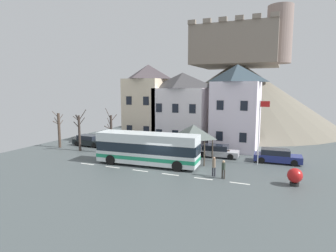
{
  "coord_description": "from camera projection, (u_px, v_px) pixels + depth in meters",
  "views": [
    {
      "loc": [
        10.55,
        -23.29,
        7.52
      ],
      "look_at": [
        -0.83,
        3.94,
        3.57
      ],
      "focal_mm": 30.05,
      "sensor_mm": 36.0,
      "label": 1
    }
  ],
  "objects": [
    {
      "name": "ground_plane",
      "position": [
        160.0,
        170.0,
        26.33
      ],
      "size": [
        40.0,
        60.0,
        0.07
      ],
      "color": "#485152"
    },
    {
      "name": "townhouse_00",
      "position": [
        148.0,
        104.0,
        39.54
      ],
      "size": [
        5.04,
        6.45,
        10.8
      ],
      "color": "beige",
      "rests_on": "ground_plane"
    },
    {
      "name": "townhouse_01",
      "position": [
        182.0,
        109.0,
        37.01
      ],
      "size": [
        6.64,
        5.19,
        9.56
      ],
      "color": "white",
      "rests_on": "ground_plane"
    },
    {
      "name": "townhouse_02",
      "position": [
        236.0,
        107.0,
        34.86
      ],
      "size": [
        5.39,
        6.37,
        10.44
      ],
      "color": "white",
      "rests_on": "ground_plane"
    },
    {
      "name": "hilltop_castle",
      "position": [
        236.0,
        91.0,
        54.19
      ],
      "size": [
        37.68,
        37.68,
        21.07
      ],
      "color": "#6C6659",
      "rests_on": "ground_plane"
    },
    {
      "name": "transit_bus",
      "position": [
        147.0,
        149.0,
        27.65
      ],
      "size": [
        10.35,
        3.08,
        3.17
      ],
      "rotation": [
        0.0,
        0.0,
        0.06
      ],
      "color": "silver",
      "rests_on": "ground_plane"
    },
    {
      "name": "bus_shelter",
      "position": [
        193.0,
        131.0,
        29.15
      ],
      "size": [
        3.6,
        3.6,
        3.81
      ],
      "color": "#473D33",
      "rests_on": "ground_plane"
    },
    {
      "name": "parked_car_00",
      "position": [
        277.0,
        156.0,
        28.62
      ],
      "size": [
        4.66,
        2.09,
        1.4
      ],
      "rotation": [
        0.0,
        0.0,
        0.04
      ],
      "color": "navy",
      "rests_on": "ground_plane"
    },
    {
      "name": "parked_car_01",
      "position": [
        89.0,
        141.0,
        37.08
      ],
      "size": [
        4.52,
        2.16,
        1.41
      ],
      "rotation": [
        0.0,
        0.0,
        -0.06
      ],
      "color": "black",
      "rests_on": "ground_plane"
    },
    {
      "name": "parked_car_02",
      "position": [
        132.0,
        143.0,
        35.53
      ],
      "size": [
        4.7,
        2.31,
        1.38
      ],
      "rotation": [
        0.0,
        0.0,
        -0.1
      ],
      "color": "navy",
      "rests_on": "ground_plane"
    },
    {
      "name": "parked_car_03",
      "position": [
        217.0,
        151.0,
        31.06
      ],
      "size": [
        4.64,
        2.05,
        1.33
      ],
      "rotation": [
        0.0,
        0.0,
        0.05
      ],
      "color": "silver",
      "rests_on": "ground_plane"
    },
    {
      "name": "pedestrian_00",
      "position": [
        223.0,
        168.0,
        23.48
      ],
      "size": [
        0.31,
        0.31,
        1.57
      ],
      "color": "#38332D",
      "rests_on": "ground_plane"
    },
    {
      "name": "pedestrian_01",
      "position": [
        214.0,
        165.0,
        24.1
      ],
      "size": [
        0.31,
        0.29,
        1.72
      ],
      "color": "#2D2D38",
      "rests_on": "ground_plane"
    },
    {
      "name": "pedestrian_02",
      "position": [
        194.0,
        156.0,
        27.66
      ],
      "size": [
        0.3,
        0.34,
        1.65
      ],
      "color": "#2D2D38",
      "rests_on": "ground_plane"
    },
    {
      "name": "public_bench",
      "position": [
        221.0,
        153.0,
        30.73
      ],
      "size": [
        1.74,
        0.48,
        0.87
      ],
      "color": "brown",
      "rests_on": "ground_plane"
    },
    {
      "name": "flagpole",
      "position": [
        260.0,
        127.0,
        27.54
      ],
      "size": [
        0.95,
        0.1,
        6.38
      ],
      "color": "silver",
      "rests_on": "ground_plane"
    },
    {
      "name": "harbour_buoy",
      "position": [
        295.0,
        176.0,
        21.79
      ],
      "size": [
        1.15,
        1.15,
        1.4
      ],
      "color": "black",
      "rests_on": "ground_plane"
    },
    {
      "name": "bare_tree_00",
      "position": [
        111.0,
        133.0,
        32.58
      ],
      "size": [
        1.18,
        1.94,
        5.27
      ],
      "color": "#382D28",
      "rests_on": "ground_plane"
    },
    {
      "name": "bare_tree_01",
      "position": [
        59.0,
        130.0,
        35.83
      ],
      "size": [
        0.85,
        1.3,
        4.69
      ],
      "color": "#47382D",
      "rests_on": "ground_plane"
    },
    {
      "name": "bare_tree_02",
      "position": [
        79.0,
        132.0,
        33.83
      ],
      "size": [
        1.55,
        1.3,
        5.04
      ],
      "color": "#382D28",
      "rests_on": "ground_plane"
    }
  ]
}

